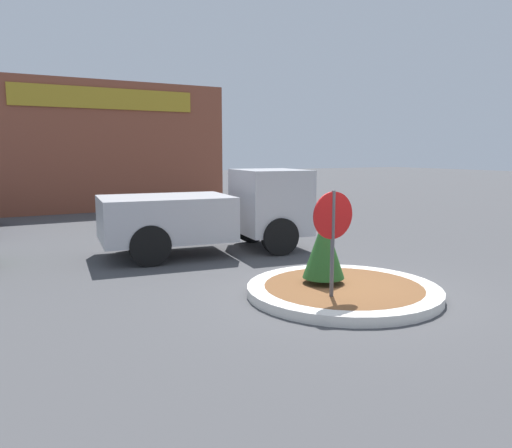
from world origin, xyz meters
TOP-DOWN VIEW (x-y plane):
  - ground_plane at (0.00, 0.00)m, footprint 120.00×120.00m
  - traffic_island at (0.00, 0.00)m, footprint 3.59×3.59m
  - stop_sign at (-0.60, -0.43)m, footprint 0.81×0.07m
  - island_shrub at (-0.20, 0.35)m, footprint 0.79×0.79m
  - utility_truck at (-0.44, 4.86)m, footprint 5.60×2.80m
  - storefront_building at (-0.75, 18.50)m, footprint 11.13×6.07m

SIDE VIEW (x-z plane):
  - ground_plane at x=0.00m, z-range 0.00..0.00m
  - traffic_island at x=0.00m, z-range 0.00..0.18m
  - island_shrub at x=-0.20m, z-range 0.23..1.52m
  - utility_truck at x=-0.44m, z-range 0.01..2.18m
  - stop_sign at x=-0.60m, z-range 0.39..2.40m
  - storefront_building at x=-0.75m, z-range 0.00..5.77m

